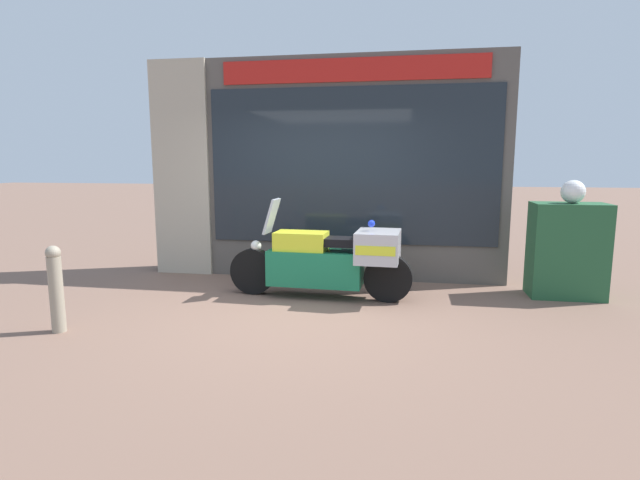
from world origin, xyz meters
The scene contains 7 objects.
ground_plane centered at (0.00, 0.00, 0.00)m, with size 60.00×60.00×0.00m, color #7A5B4C.
shop_building centered at (-0.39, 2.00, 1.62)m, with size 5.26×0.55×3.22m.
window_display centered at (0.37, 2.03, 0.44)m, with size 3.92×0.30×1.82m.
paramedic_motorcycle centered at (0.29, 0.75, 0.52)m, with size 2.37×0.69×1.26m.
utility_cabinet centered at (3.25, 1.35, 0.61)m, with size 0.90×0.52×1.21m, color #235633.
white_helmet centered at (3.26, 1.32, 1.36)m, with size 0.29×0.29×0.29m, color white.
street_bollard centered at (-2.28, -0.99, 0.47)m, with size 0.15×0.15×0.90m.
Camera 1 is at (1.22, -5.38, 1.74)m, focal length 28.00 mm.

